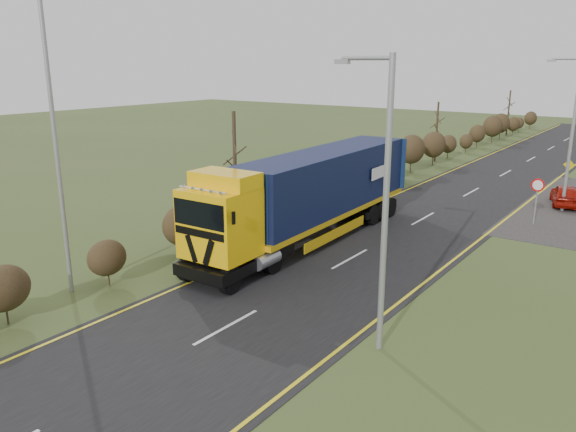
% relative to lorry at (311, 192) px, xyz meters
% --- Properties ---
extents(ground, '(160.00, 160.00, 0.00)m').
position_rel_lorry_xyz_m(ground, '(2.80, -5.14, -2.44)').
color(ground, '#3C4D21').
rests_on(ground, ground).
extents(road, '(8.00, 120.00, 0.02)m').
position_rel_lorry_xyz_m(road, '(2.80, 4.86, -2.43)').
color(road, black).
rests_on(road, ground).
extents(lane_markings, '(7.52, 116.00, 0.01)m').
position_rel_lorry_xyz_m(lane_markings, '(2.80, 4.55, -2.41)').
color(lane_markings, yellow).
rests_on(lane_markings, road).
extents(hedgerow, '(2.24, 102.04, 6.05)m').
position_rel_lorry_xyz_m(hedgerow, '(-3.20, 2.75, -0.82)').
color(hedgerow, black).
rests_on(hedgerow, ground).
extents(lorry, '(3.03, 15.52, 4.30)m').
position_rel_lorry_xyz_m(lorry, '(0.00, 0.00, 0.00)').
color(lorry, black).
rests_on(lorry, ground).
extents(car_red_hatchback, '(2.40, 3.97, 1.26)m').
position_rel_lorry_xyz_m(car_red_hatchback, '(8.45, 14.68, -1.81)').
color(car_red_hatchback, '#9A1107').
rests_on(car_red_hatchback, ground).
extents(streetlight_near, '(1.82, 0.18, 8.53)m').
position_rel_lorry_xyz_m(streetlight_near, '(7.30, -7.45, 2.24)').
color(streetlight_near, '#919496').
rests_on(streetlight_near, ground).
extents(streetlight_mid, '(1.83, 0.18, 8.59)m').
position_rel_lorry_xyz_m(streetlight_mid, '(8.50, 13.20, 2.28)').
color(streetlight_mid, '#919496').
rests_on(streetlight_mid, ground).
extents(left_pole, '(0.16, 0.16, 11.04)m').
position_rel_lorry_xyz_m(left_pole, '(-3.92, -10.29, 3.08)').
color(left_pole, '#919496').
rests_on(left_pole, ground).
extents(speed_sign, '(0.68, 0.10, 2.48)m').
position_rel_lorry_xyz_m(speed_sign, '(7.95, 9.24, -0.69)').
color(speed_sign, '#919496').
rests_on(speed_sign, ground).
extents(warning_board, '(0.73, 0.11, 1.92)m').
position_rel_lorry_xyz_m(warning_board, '(7.55, 20.27, -1.27)').
color(warning_board, '#919496').
rests_on(warning_board, ground).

